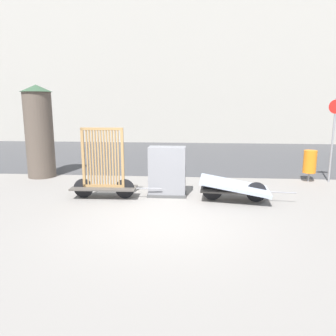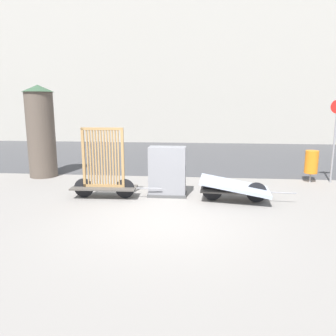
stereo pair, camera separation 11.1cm
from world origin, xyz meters
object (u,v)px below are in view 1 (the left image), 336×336
Objects in this scene: utility_cabinet at (167,173)px; advertising_column at (39,131)px; trash_bin at (310,162)px; bike_cart_with_bedframe at (104,174)px; bike_cart_with_mattress at (234,187)px; sign_post at (333,131)px.

advertising_column is at bearing 155.92° from utility_cabinet.
trash_bin is (4.55, 2.08, 0.02)m from utility_cabinet.
advertising_column reaches higher than trash_bin.
utility_cabinet is at bearing 10.64° from bike_cart_with_bedframe.
sign_post reaches higher than bike_cart_with_mattress.
utility_cabinet is 5.18m from advertising_column.
trash_bin is at bearing 45.87° from bike_cart_with_mattress.
advertising_column is (-4.64, 2.08, 0.97)m from utility_cabinet.
advertising_column reaches higher than bike_cart_with_mattress.
trash_bin is 9.25m from advertising_column.
utility_cabinet reaches higher than trash_bin.
bike_cart_with_mattress is 1.88m from utility_cabinet.
utility_cabinet is at bearing 172.47° from bike_cart_with_mattress.
bike_cart_with_mattress is (3.53, -0.00, -0.30)m from bike_cart_with_bedframe.
bike_cart_with_bedframe is at bearing -176.01° from bike_cart_with_mattress.
bike_cart_with_mattress is at bearing -144.18° from sign_post.
sign_post is at bearing 39.82° from bike_cart_with_mattress.
bike_cart_with_bedframe is at bearing -160.55° from sign_post.
sign_post is 0.86× the size of advertising_column.
advertising_column is at bearing 163.27° from bike_cart_with_mattress.
bike_cart_with_mattress is at bearing -138.13° from trash_bin.
bike_cart_with_bedframe is 1.78× the size of utility_cabinet.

